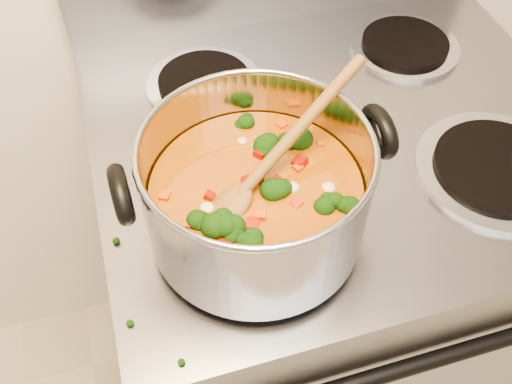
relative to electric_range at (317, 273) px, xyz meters
The scene contains 4 objects.
electric_range is the anchor object (origin of this frame).
stockpot 0.59m from the electric_range, 138.74° to the right, with size 0.34×0.28×0.17m.
wooden_spoon 0.62m from the electric_range, 137.94° to the right, with size 0.25×0.15×0.12m.
cooktop_crumbs 0.56m from the electric_range, 119.23° to the right, with size 0.27×0.13×0.01m.
Camera 1 is at (-0.30, 0.57, 1.56)m, focal length 40.00 mm.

